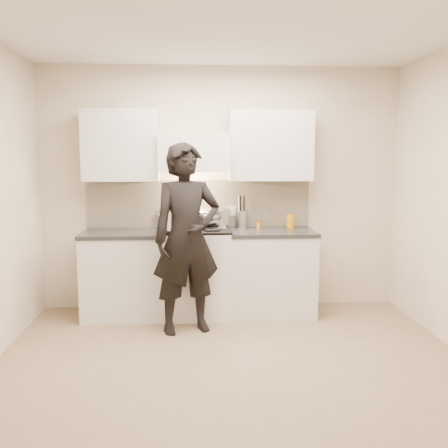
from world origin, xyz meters
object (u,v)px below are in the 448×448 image
Objects in this scene: stove at (195,271)px; person at (187,239)px; utensil_crock at (241,218)px; counter_right at (271,272)px; wok at (204,216)px.

person reaches higher than stove.
utensil_crock is at bearing 21.85° from stove.
person is (-0.08, -0.52, 0.45)m from stove.
utensil_crock is at bearing 145.94° from counter_right.
counter_right is at bearing 0.00° from stove.
wok is (-0.73, 0.11, 0.61)m from counter_right.
person reaches higher than wok.
stove is at bearing 64.06° from person.
utensil_crock is at bearing 12.95° from wok.
stove is 0.83m from counter_right.
counter_right is 1.78× the size of wok.
stove is at bearing -131.72° from wok.
wok reaches higher than stove.
counter_right is at bearing -8.73° from wok.
wok is at bearing 171.27° from counter_right.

